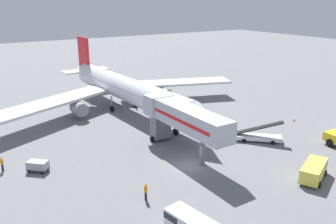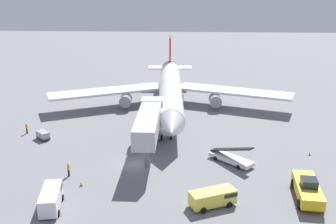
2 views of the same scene
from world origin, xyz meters
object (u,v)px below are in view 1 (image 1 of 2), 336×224
at_px(airplane_at_gate, 124,89).
at_px(safety_cone_bravo, 178,203).
at_px(service_van_mid_right, 314,170).
at_px(belt_loader_truck, 258,136).
at_px(ground_crew_worker_midground, 2,164).
at_px(jet_bridge, 180,117).
at_px(baggage_cart_near_center, 38,166).
at_px(ground_crew_worker_foreground, 146,191).
at_px(safety_cone_alpha, 294,120).

xyz_separation_m(airplane_at_gate, safety_cone_bravo, (-9.69, -31.91, -3.83)).
relative_size(airplane_at_gate, service_van_mid_right, 8.65).
xyz_separation_m(belt_loader_truck, ground_crew_worker_midground, (-32.81, 9.66, 0.20)).
distance_m(airplane_at_gate, service_van_mid_right, 36.33).
bearing_deg(safety_cone_bravo, service_van_mid_right, -12.91).
bearing_deg(jet_bridge, service_van_mid_right, -59.36).
height_order(ground_crew_worker_midground, safety_cone_bravo, ground_crew_worker_midground).
bearing_deg(airplane_at_gate, baggage_cart_near_center, -139.55).
bearing_deg(ground_crew_worker_foreground, belt_loader_truck, 13.66).
height_order(baggage_cart_near_center, safety_cone_bravo, baggage_cart_near_center).
relative_size(jet_bridge, safety_cone_alpha, 30.97).
height_order(belt_loader_truck, safety_cone_bravo, belt_loader_truck).
distance_m(jet_bridge, belt_loader_truck, 12.73).
xyz_separation_m(baggage_cart_near_center, ground_crew_worker_foreground, (7.74, -12.53, 0.25)).
xyz_separation_m(airplane_at_gate, baggage_cart_near_center, (-19.69, -16.79, -3.37)).
height_order(service_van_mid_right, baggage_cart_near_center, service_van_mid_right).
relative_size(airplane_at_gate, safety_cone_bravo, 85.43).
bearing_deg(baggage_cart_near_center, ground_crew_worker_midground, 146.42).
bearing_deg(belt_loader_truck, jet_bridge, 165.61).
height_order(jet_bridge, service_van_mid_right, jet_bridge).
bearing_deg(baggage_cart_near_center, service_van_mid_right, -35.72).
bearing_deg(ground_crew_worker_midground, airplane_at_gate, 31.82).
height_order(airplane_at_gate, service_van_mid_right, airplane_at_gate).
xyz_separation_m(airplane_at_gate, service_van_mid_right, (6.49, -35.62, -3.01)).
bearing_deg(service_van_mid_right, jet_bridge, 120.64).
bearing_deg(service_van_mid_right, ground_crew_worker_midground, 144.53).
distance_m(baggage_cart_near_center, safety_cone_bravo, 18.14).
height_order(airplane_at_gate, ground_crew_worker_midground, airplane_at_gate).
height_order(jet_bridge, belt_loader_truck, jet_bridge).
relative_size(airplane_at_gate, baggage_cart_near_center, 18.55).
height_order(belt_loader_truck, ground_crew_worker_foreground, belt_loader_truck).
height_order(jet_bridge, ground_crew_worker_foreground, jet_bridge).
distance_m(airplane_at_gate, safety_cone_alpha, 30.16).
distance_m(jet_bridge, ground_crew_worker_foreground, 13.40).
bearing_deg(ground_crew_worker_foreground, safety_cone_bravo, -48.81).
xyz_separation_m(ground_crew_worker_foreground, ground_crew_worker_midground, (-11.30, 14.89, -0.02)).
bearing_deg(jet_bridge, airplane_at_gate, 84.28).
relative_size(jet_bridge, service_van_mid_right, 2.87).
bearing_deg(belt_loader_truck, ground_crew_worker_midground, 163.59).
distance_m(ground_crew_worker_foreground, safety_cone_alpha, 34.26).
relative_size(ground_crew_worker_foreground, safety_cone_bravo, 3.28).
distance_m(service_van_mid_right, safety_cone_bravo, 16.62).
bearing_deg(baggage_cart_near_center, belt_loader_truck, -14.02).
height_order(service_van_mid_right, ground_crew_worker_foreground, service_van_mid_right).
height_order(airplane_at_gate, belt_loader_truck, airplane_at_gate).
height_order(airplane_at_gate, safety_cone_bravo, airplane_at_gate).
bearing_deg(baggage_cart_near_center, safety_cone_bravo, -56.51).
bearing_deg(ground_crew_worker_midground, baggage_cart_near_center, -33.58).
bearing_deg(service_van_mid_right, belt_loader_truck, 75.10).
distance_m(ground_crew_worker_midground, safety_cone_bravo, 22.14).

